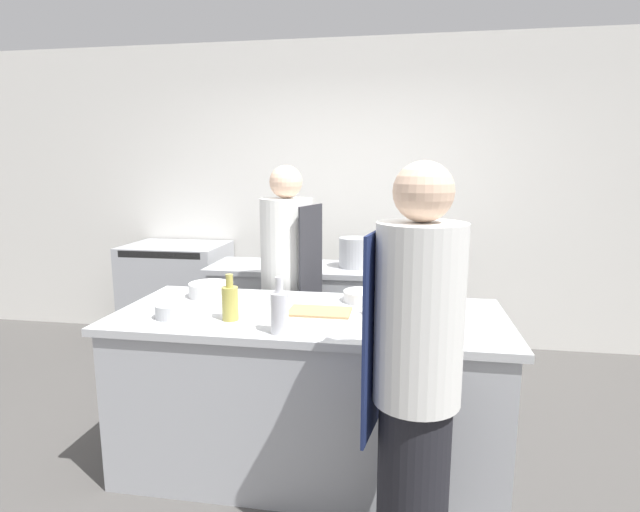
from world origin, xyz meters
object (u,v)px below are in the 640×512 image
(bottle_vinegar, at_px, (280,311))
(bowl_mixing_large, at_px, (363,296))
(stockpot, at_px, (355,253))
(bottle_olive_oil, at_px, (230,302))
(chef_at_prep_near, at_px, (416,382))
(chef_at_stove, at_px, (288,288))
(oven_range, at_px, (178,294))
(bowl_wooden_salad, at_px, (418,307))
(bottle_wine, at_px, (388,297))
(bowl_prep_small, at_px, (210,290))
(bowl_ceramic_blue, at_px, (171,311))

(bottle_vinegar, height_order, bowl_mixing_large, bottle_vinegar)
(bottle_vinegar, height_order, stockpot, bottle_vinegar)
(bottle_olive_oil, bearing_deg, stockpot, 71.06)
(chef_at_prep_near, relative_size, bowl_mixing_large, 7.24)
(chef_at_stove, bearing_deg, oven_range, -113.31)
(bowl_wooden_salad, bearing_deg, bottle_olive_oil, -163.02)
(bowl_mixing_large, bearing_deg, bowl_wooden_salad, -30.28)
(oven_range, xyz_separation_m, bowl_wooden_salad, (2.17, -1.64, 0.44))
(bottle_wine, bearing_deg, bottle_vinegar, -148.32)
(chef_at_stove, distance_m, bowl_prep_small, 0.60)
(oven_range, height_order, bottle_vinegar, bottle_vinegar)
(bottle_olive_oil, xyz_separation_m, bowl_wooden_salad, (0.96, 0.29, -0.07))
(bowl_prep_small, height_order, bowl_wooden_salad, bowl_prep_small)
(oven_range, distance_m, bottle_wine, 2.74)
(oven_range, distance_m, bottle_vinegar, 2.64)
(bottle_vinegar, xyz_separation_m, bottle_wine, (0.50, 0.31, 0.01))
(bowl_ceramic_blue, height_order, bowl_wooden_salad, bowl_ceramic_blue)
(bottle_olive_oil, height_order, bottle_vinegar, bottle_vinegar)
(oven_range, height_order, bowl_wooden_salad, oven_range)
(bottle_vinegar, height_order, bowl_wooden_salad, bottle_vinegar)
(bottle_olive_oil, relative_size, bottle_wine, 0.81)
(chef_at_stove, xyz_separation_m, bottle_wine, (0.71, -0.74, 0.17))
(chef_at_prep_near, distance_m, bottle_olive_oil, 1.08)
(chef_at_prep_near, bearing_deg, bottle_vinegar, 69.21)
(bowl_ceramic_blue, relative_size, bowl_wooden_salad, 0.92)
(bowl_mixing_large, distance_m, bowl_ceramic_blue, 1.08)
(bottle_olive_oil, height_order, bowl_prep_small, bottle_olive_oil)
(chef_at_prep_near, height_order, chef_at_stove, chef_at_prep_near)
(bowl_prep_small, relative_size, bowl_wooden_salad, 1.44)
(bottle_olive_oil, bearing_deg, bowl_prep_small, 123.24)
(chef_at_stove, relative_size, bowl_mixing_large, 7.18)
(oven_range, bearing_deg, bottle_wine, -41.48)
(bottle_vinegar, bearing_deg, bottle_wine, 31.68)
(bottle_olive_oil, relative_size, bowl_mixing_large, 1.03)
(bottle_olive_oil, height_order, bottle_wine, bottle_wine)
(chef_at_stove, xyz_separation_m, bowl_prep_small, (-0.38, -0.46, 0.09))
(stockpot, bearing_deg, bottle_olive_oil, -108.94)
(bottle_vinegar, relative_size, bottle_wine, 0.92)
(oven_range, xyz_separation_m, bottle_wine, (2.02, -1.78, 0.53))
(oven_range, relative_size, chef_at_stove, 0.57)
(bowl_mixing_large, bearing_deg, bottle_wine, -65.02)
(chef_at_prep_near, bearing_deg, chef_at_stove, 40.16)
(bottle_vinegar, bearing_deg, bowl_prep_small, 134.65)
(bottle_wine, distance_m, bowl_ceramic_blue, 1.13)
(bottle_vinegar, xyz_separation_m, bowl_prep_small, (-0.58, 0.59, -0.07))
(bowl_prep_small, bearing_deg, bowl_mixing_large, 2.67)
(bowl_ceramic_blue, height_order, stockpot, stockpot)
(bottle_vinegar, distance_m, bowl_prep_small, 0.83)
(oven_range, xyz_separation_m, bowl_mixing_large, (1.86, -1.46, 0.45))
(bowl_prep_small, relative_size, stockpot, 1.03)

